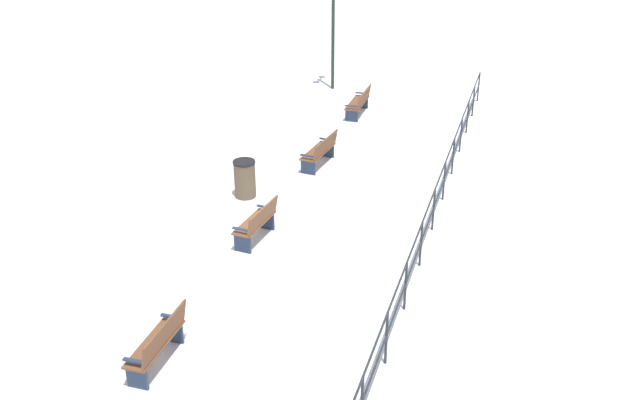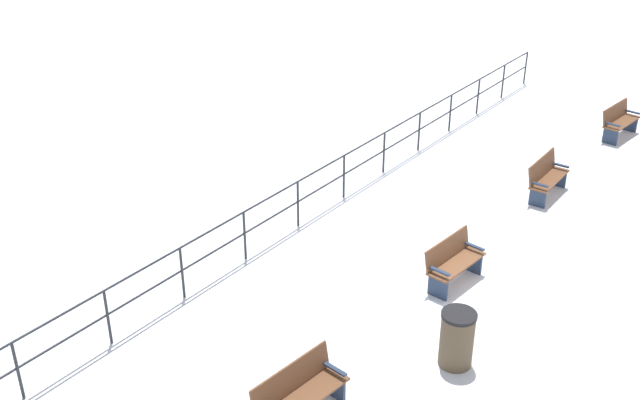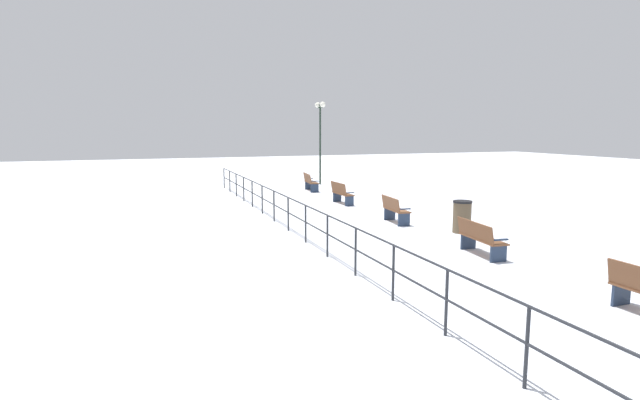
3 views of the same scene
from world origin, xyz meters
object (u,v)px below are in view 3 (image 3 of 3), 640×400
at_px(bench_third, 395,209).
at_px(bench_second, 480,238).
at_px(bench_fifth, 310,182).
at_px(lamppost_middle, 320,122).
at_px(bench_fourth, 341,193).
at_px(trash_bin, 462,217).

bearing_deg(bench_third, bench_second, -85.82).
relative_size(bench_fifth, lamppost_middle, 0.33).
relative_size(bench_third, bench_fifth, 0.94).
relative_size(bench_fourth, bench_fifth, 0.99).
relative_size(bench_fourth, lamppost_middle, 0.32).
bearing_deg(bench_fifth, bench_fourth, -86.48).
relative_size(bench_second, lamppost_middle, 0.35).
bearing_deg(trash_bin, bench_second, -116.69).
xyz_separation_m(bench_second, bench_fifth, (0.25, 13.84, 0.02)).
distance_m(bench_third, trash_bin, 2.41).
height_order(bench_second, bench_fifth, bench_fifth).
relative_size(bench_fourth, trash_bin, 1.51).
distance_m(bench_second, trash_bin, 2.81).
distance_m(bench_fourth, trash_bin, 6.82).
xyz_separation_m(bench_second, trash_bin, (1.26, 2.51, 0.04)).
distance_m(bench_fourth, lamppost_middle, 8.12).
bearing_deg(bench_second, bench_fourth, 95.59).
xyz_separation_m(bench_fourth, trash_bin, (1.22, -6.71, 0.02)).
bearing_deg(bench_fourth, bench_third, -90.32).
xyz_separation_m(bench_third, bench_fifth, (0.17, 9.23, 0.00)).
bearing_deg(lamppost_middle, bench_second, -96.13).
relative_size(bench_third, lamppost_middle, 0.31).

